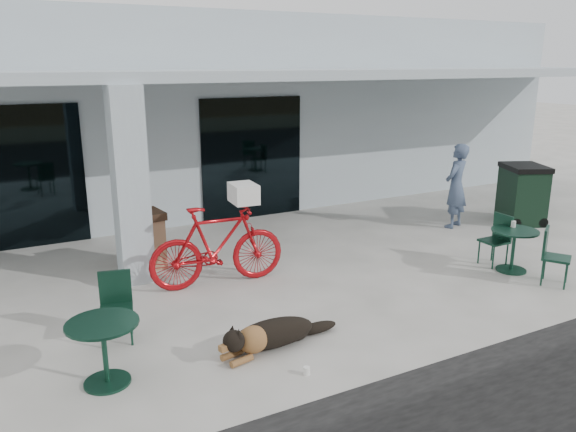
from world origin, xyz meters
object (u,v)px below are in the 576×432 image
wheeled_bin (522,194)px  trash_receptacle (146,240)px  cafe_table_far (513,251)px  cafe_chair_far_b (494,240)px  dog (273,332)px  person (456,186)px  cafe_chair_near (116,309)px  bicycle (217,246)px  cafe_chair_far_a (557,257)px  cafe_table_near (105,353)px

wheeled_bin → trash_receptacle: bearing=-163.3°
cafe_table_far → cafe_chair_far_b: size_ratio=0.86×
dog → person: (5.80, 2.95, 0.69)m
person → wheeled_bin: person is taller
cafe_chair_near → cafe_table_far: size_ratio=1.15×
cafe_table_far → person: (1.03, 2.46, 0.54)m
bicycle → cafe_chair_far_a: bearing=-113.2°
dog → cafe_table_far: cafe_table_far is taller
cafe_table_near → cafe_table_far: bearing=3.0°
dog → trash_receptacle: 3.62m
bicycle → cafe_chair_far_a: bicycle is taller
cafe_chair_far_a → cafe_table_far: bearing=66.1°
cafe_chair_near → cafe_table_far: (6.44, -0.58, -0.08)m
bicycle → cafe_chair_near: (-1.81, -1.18, -0.21)m
cafe_table_near → cafe_chair_far_a: (6.88, -0.38, 0.09)m
trash_receptacle → wheeled_bin: wheeled_bin is taller
trash_receptacle → person: bearing=-5.3°
dog → cafe_table_far: size_ratio=1.64×
cafe_chair_near → wheeled_bin: wheeled_bin is taller
dog → cafe_chair_near: size_ratio=1.42×
cafe_chair_far_b → wheeled_bin: bearing=122.5°
cafe_chair_near → cafe_chair_far_a: (6.56, -1.32, 0.01)m
trash_receptacle → cafe_chair_far_a: bearing=-34.4°
cafe_chair_near → trash_receptacle: trash_receptacle is taller
person → trash_receptacle: 6.51m
trash_receptacle → bicycle: bearing=-58.1°
bicycle → cafe_table_near: 3.02m
person → wheeled_bin: 1.65m
dog → person: 6.55m
dog → person: person is taller
cafe_chair_far_b → person: (1.09, 2.10, 0.45)m
cafe_chair_far_b → wheeled_bin: size_ratio=0.70×
bicycle → wheeled_bin: size_ratio=1.69×
bicycle → cafe_table_near: (-2.13, -2.12, -0.28)m
cafe_table_near → cafe_chair_far_b: cafe_chair_far_b is taller
cafe_table_near → cafe_chair_far_b: size_ratio=0.88×
trash_receptacle → dog: bearing=-79.3°
cafe_chair_far_a → bicycle: bearing=119.5°
cafe_chair_near → wheeled_bin: size_ratio=0.69×
cafe_table_far → person: bearing=67.3°
person → cafe_chair_far_a: bearing=51.1°
bicycle → cafe_chair_far_a: 5.37m
person → trash_receptacle: bearing=-28.2°
cafe_chair_near → cafe_table_near: bearing=-96.6°
cafe_table_far → cafe_chair_near: bearing=174.8°
bicycle → cafe_chair_near: bearing=127.5°
cafe_chair_far_b → trash_receptacle: bearing=-116.4°
cafe_table_near → wheeled_bin: (9.36, 2.40, 0.27)m
dog → cafe_chair_far_a: 4.90m
cafe_chair_far_b → person: bearing=152.7°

